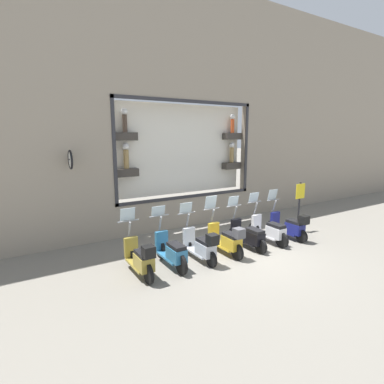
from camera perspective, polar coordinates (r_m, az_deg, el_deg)
ground_plane at (r=9.48m, az=10.08°, el=-11.59°), size 120.00×120.00×0.00m
building_facade at (r=11.76m, az=-1.19°, el=15.73°), size 1.21×36.00×9.02m
scooter_navy_0 at (r=11.09m, az=18.18°, el=-6.15°), size 1.79×0.61×1.62m
scooter_white_1 at (r=10.49m, az=14.54°, el=-7.08°), size 1.80×0.60×1.60m
scooter_black_2 at (r=9.87m, az=10.75°, el=-8.14°), size 1.79×0.60×1.56m
scooter_yellow_3 at (r=9.25m, az=6.66°, el=-8.97°), size 1.80×0.60×1.67m
scooter_silver_4 at (r=8.74m, az=1.81°, el=-10.18°), size 1.79×0.60×1.56m
scooter_teal_5 at (r=8.37m, az=-3.90°, el=-11.27°), size 1.81×0.61×1.56m
scooter_olive_6 at (r=7.96m, az=-9.77°, el=-12.35°), size 1.80×0.61×1.62m
shop_sign_post at (r=11.83m, az=19.74°, el=-2.36°), size 0.36×0.45×1.88m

